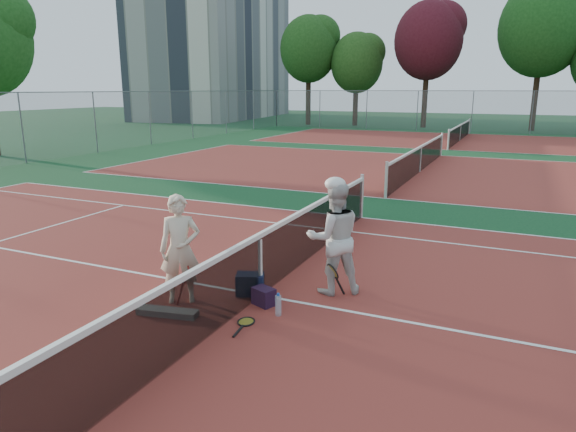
{
  "coord_description": "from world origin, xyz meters",
  "views": [
    {
      "loc": [
        3.48,
        -6.65,
        3.15
      ],
      "look_at": [
        0.0,
        1.04,
        1.05
      ],
      "focal_mm": 32.0,
      "sensor_mm": 36.0,
      "label": 1
    }
  ],
  "objects_px": {
    "racket_black_held": "(333,281)",
    "racket_spare": "(246,322)",
    "net_main": "(260,265)",
    "player_a": "(180,249)",
    "player_b": "(334,238)",
    "apartment_block": "(217,48)",
    "sports_bag_purple": "(264,296)",
    "racket_red": "(186,285)",
    "water_bottle": "(278,306)",
    "sports_bag_navy": "(250,284)"
  },
  "relations": [
    {
      "from": "racket_black_held",
      "to": "racket_spare",
      "type": "height_order",
      "value": "racket_black_held"
    },
    {
      "from": "racket_spare",
      "to": "net_main",
      "type": "bearing_deg",
      "value": 7.2
    },
    {
      "from": "player_a",
      "to": "player_b",
      "type": "height_order",
      "value": "player_b"
    },
    {
      "from": "apartment_block",
      "to": "racket_black_held",
      "type": "xyz_separation_m",
      "value": [
        29.04,
        -43.59,
        -7.23
      ]
    },
    {
      "from": "racket_spare",
      "to": "sports_bag_purple",
      "type": "xyz_separation_m",
      "value": [
        -0.05,
        0.64,
        0.12
      ]
    },
    {
      "from": "racket_red",
      "to": "racket_spare",
      "type": "bearing_deg",
      "value": -57.33
    },
    {
      "from": "apartment_block",
      "to": "racket_red",
      "type": "distance_m",
      "value": 52.8
    },
    {
      "from": "water_bottle",
      "to": "apartment_block",
      "type": "bearing_deg",
      "value": 122.67
    },
    {
      "from": "apartment_block",
      "to": "racket_spare",
      "type": "relative_size",
      "value": 36.67
    },
    {
      "from": "apartment_block",
      "to": "racket_black_held",
      "type": "height_order",
      "value": "apartment_block"
    },
    {
      "from": "player_a",
      "to": "racket_spare",
      "type": "bearing_deg",
      "value": -44.37
    },
    {
      "from": "racket_black_held",
      "to": "apartment_block",
      "type": "bearing_deg",
      "value": -109.06
    },
    {
      "from": "net_main",
      "to": "sports_bag_purple",
      "type": "distance_m",
      "value": 0.52
    },
    {
      "from": "apartment_block",
      "to": "sports_bag_navy",
      "type": "bearing_deg",
      "value": -57.7
    },
    {
      "from": "player_a",
      "to": "racket_red",
      "type": "distance_m",
      "value": 0.55
    },
    {
      "from": "net_main",
      "to": "sports_bag_purple",
      "type": "relative_size",
      "value": 33.48
    },
    {
      "from": "player_a",
      "to": "racket_spare",
      "type": "distance_m",
      "value": 1.51
    },
    {
      "from": "sports_bag_navy",
      "to": "water_bottle",
      "type": "relative_size",
      "value": 1.43
    },
    {
      "from": "apartment_block",
      "to": "water_bottle",
      "type": "height_order",
      "value": "apartment_block"
    },
    {
      "from": "player_b",
      "to": "sports_bag_purple",
      "type": "bearing_deg",
      "value": 16.23
    },
    {
      "from": "racket_black_held",
      "to": "sports_bag_purple",
      "type": "xyz_separation_m",
      "value": [
        -0.84,
        -0.7,
        -0.14
      ]
    },
    {
      "from": "player_a",
      "to": "racket_black_held",
      "type": "height_order",
      "value": "player_a"
    },
    {
      "from": "apartment_block",
      "to": "sports_bag_purple",
      "type": "xyz_separation_m",
      "value": [
        28.2,
        -44.29,
        -7.37
      ]
    },
    {
      "from": "net_main",
      "to": "racket_spare",
      "type": "bearing_deg",
      "value": -74.68
    },
    {
      "from": "player_a",
      "to": "water_bottle",
      "type": "distance_m",
      "value": 1.7
    },
    {
      "from": "net_main",
      "to": "racket_black_held",
      "type": "xyz_separation_m",
      "value": [
        1.04,
        0.41,
        -0.24
      ]
    },
    {
      "from": "net_main",
      "to": "player_a",
      "type": "bearing_deg",
      "value": -146.02
    },
    {
      "from": "racket_black_held",
      "to": "sports_bag_navy",
      "type": "bearing_deg",
      "value": -33.41
    },
    {
      "from": "racket_spare",
      "to": "water_bottle",
      "type": "bearing_deg",
      "value": -45.65
    },
    {
      "from": "player_b",
      "to": "sports_bag_purple",
      "type": "distance_m",
      "value": 1.42
    },
    {
      "from": "sports_bag_navy",
      "to": "racket_red",
      "type": "bearing_deg",
      "value": -135.08
    },
    {
      "from": "water_bottle",
      "to": "racket_red",
      "type": "bearing_deg",
      "value": -172.87
    },
    {
      "from": "player_b",
      "to": "racket_black_held",
      "type": "relative_size",
      "value": 3.29
    },
    {
      "from": "net_main",
      "to": "sports_bag_navy",
      "type": "height_order",
      "value": "net_main"
    },
    {
      "from": "player_a",
      "to": "racket_black_held",
      "type": "xyz_separation_m",
      "value": [
        2.03,
        1.08,
        -0.55
      ]
    },
    {
      "from": "apartment_block",
      "to": "player_a",
      "type": "distance_m",
      "value": 52.62
    },
    {
      "from": "racket_red",
      "to": "sports_bag_navy",
      "type": "bearing_deg",
      "value": -1.6
    },
    {
      "from": "player_a",
      "to": "racket_spare",
      "type": "height_order",
      "value": "player_a"
    },
    {
      "from": "racket_spare",
      "to": "sports_bag_purple",
      "type": "height_order",
      "value": "sports_bag_purple"
    },
    {
      "from": "racket_red",
      "to": "water_bottle",
      "type": "relative_size",
      "value": 1.93
    },
    {
      "from": "racket_black_held",
      "to": "player_b",
      "type": "bearing_deg",
      "value": -125.57
    },
    {
      "from": "water_bottle",
      "to": "net_main",
      "type": "bearing_deg",
      "value": 136.18
    },
    {
      "from": "player_a",
      "to": "racket_red",
      "type": "xyz_separation_m",
      "value": [
        0.11,
        -0.05,
        -0.54
      ]
    },
    {
      "from": "net_main",
      "to": "player_b",
      "type": "height_order",
      "value": "player_b"
    },
    {
      "from": "apartment_block",
      "to": "player_b",
      "type": "bearing_deg",
      "value": -56.26
    },
    {
      "from": "racket_red",
      "to": "sports_bag_purple",
      "type": "xyz_separation_m",
      "value": [
        1.08,
        0.43,
        -0.16
      ]
    },
    {
      "from": "racket_black_held",
      "to": "sports_bag_navy",
      "type": "height_order",
      "value": "racket_black_held"
    },
    {
      "from": "racket_red",
      "to": "racket_spare",
      "type": "distance_m",
      "value": 1.19
    },
    {
      "from": "player_b",
      "to": "racket_black_held",
      "type": "xyz_separation_m",
      "value": [
        0.07,
        -0.21,
        -0.62
      ]
    },
    {
      "from": "racket_spare",
      "to": "water_bottle",
      "type": "distance_m",
      "value": 0.52
    }
  ]
}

